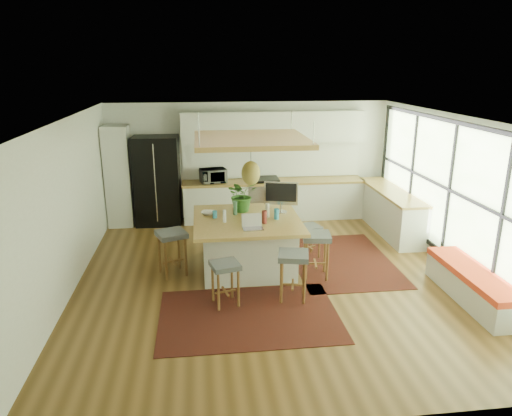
{
  "coord_description": "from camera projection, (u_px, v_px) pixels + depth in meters",
  "views": [
    {
      "loc": [
        -1.16,
        -7.32,
        3.51
      ],
      "look_at": [
        -0.2,
        0.5,
        1.1
      ],
      "focal_mm": 33.01,
      "sensor_mm": 36.0,
      "label": 1
    }
  ],
  "objects": [
    {
      "name": "floor",
      "position": [
        271.0,
        277.0,
        8.12
      ],
      "size": [
        7.0,
        7.0,
        0.0
      ],
      "primitive_type": "plane",
      "color": "#523717",
      "rests_on": "ground"
    },
    {
      "name": "ceiling",
      "position": [
        273.0,
        119.0,
        7.32
      ],
      "size": [
        7.0,
        7.0,
        0.0
      ],
      "primitive_type": "plane",
      "rotation": [
        3.14,
        0.0,
        0.0
      ],
      "color": "white",
      "rests_on": "ground"
    },
    {
      "name": "wall_back",
      "position": [
        249.0,
        160.0,
        11.04
      ],
      "size": [
        6.5,
        0.0,
        6.5
      ],
      "primitive_type": "plane",
      "rotation": [
        1.57,
        0.0,
        0.0
      ],
      "color": "silver",
      "rests_on": "ground"
    },
    {
      "name": "wall_front",
      "position": [
        329.0,
        306.0,
        4.4
      ],
      "size": [
        6.5,
        0.0,
        6.5
      ],
      "primitive_type": "plane",
      "rotation": [
        -1.57,
        0.0,
        0.0
      ],
      "color": "silver",
      "rests_on": "ground"
    },
    {
      "name": "wall_left",
      "position": [
        66.0,
        209.0,
        7.34
      ],
      "size": [
        0.0,
        7.0,
        7.0
      ],
      "primitive_type": "plane",
      "rotation": [
        1.57,
        0.0,
        1.57
      ],
      "color": "silver",
      "rests_on": "ground"
    },
    {
      "name": "wall_right",
      "position": [
        458.0,
        195.0,
        8.1
      ],
      "size": [
        0.0,
        7.0,
        7.0
      ],
      "primitive_type": "plane",
      "rotation": [
        1.57,
        0.0,
        -1.57
      ],
      "color": "silver",
      "rests_on": "ground"
    },
    {
      "name": "window_wall",
      "position": [
        457.0,
        193.0,
        8.08
      ],
      "size": [
        0.1,
        6.2,
        2.6
      ],
      "primitive_type": null,
      "color": "black",
      "rests_on": "wall_right"
    },
    {
      "name": "pantry",
      "position": [
        119.0,
        176.0,
        10.46
      ],
      "size": [
        0.55,
        0.6,
        2.25
      ],
      "primitive_type": "cube",
      "color": "silver",
      "rests_on": "floor"
    },
    {
      "name": "back_counter_base",
      "position": [
        274.0,
        201.0,
        11.07
      ],
      "size": [
        4.2,
        0.6,
        0.88
      ],
      "primitive_type": "cube",
      "color": "silver",
      "rests_on": "floor"
    },
    {
      "name": "back_counter_top",
      "position": [
        274.0,
        182.0,
        10.93
      ],
      "size": [
        4.24,
        0.64,
        0.05
      ],
      "primitive_type": "cube",
      "color": "olive",
      "rests_on": "back_counter_base"
    },
    {
      "name": "backsplash",
      "position": [
        272.0,
        160.0,
        11.09
      ],
      "size": [
        4.2,
        0.02,
        0.8
      ],
      "primitive_type": "cube",
      "color": "white",
      "rests_on": "wall_back"
    },
    {
      "name": "upper_cabinets",
      "position": [
        274.0,
        127.0,
        10.7
      ],
      "size": [
        4.2,
        0.34,
        0.7
      ],
      "primitive_type": "cube",
      "color": "silver",
      "rests_on": "wall_back"
    },
    {
      "name": "range",
      "position": [
        263.0,
        199.0,
        11.02
      ],
      "size": [
        0.76,
        0.62,
        1.0
      ],
      "primitive_type": null,
      "color": "#A5A5AA",
      "rests_on": "floor"
    },
    {
      "name": "right_counter_base",
      "position": [
        390.0,
        212.0,
        10.23
      ],
      "size": [
        0.6,
        2.5,
        0.88
      ],
      "primitive_type": "cube",
      "color": "silver",
      "rests_on": "floor"
    },
    {
      "name": "right_counter_top",
      "position": [
        392.0,
        191.0,
        10.09
      ],
      "size": [
        0.64,
        2.54,
        0.05
      ],
      "primitive_type": "cube",
      "color": "olive",
      "rests_on": "right_counter_base"
    },
    {
      "name": "window_bench",
      "position": [
        472.0,
        285.0,
        7.25
      ],
      "size": [
        0.52,
        2.0,
        0.5
      ],
      "primitive_type": null,
      "color": "silver",
      "rests_on": "floor"
    },
    {
      "name": "ceiling_panel",
      "position": [
        251.0,
        156.0,
        7.86
      ],
      "size": [
        1.86,
        1.86,
        0.8
      ],
      "primitive_type": null,
      "color": "olive",
      "rests_on": "ceiling"
    },
    {
      "name": "rug_near",
      "position": [
        249.0,
        316.0,
        6.85
      ],
      "size": [
        2.6,
        1.8,
        0.01
      ],
      "primitive_type": "cube",
      "color": "black",
      "rests_on": "floor"
    },
    {
      "name": "rug_right",
      "position": [
        341.0,
        260.0,
        8.79
      ],
      "size": [
        1.8,
        2.6,
        0.01
      ],
      "primitive_type": "cube",
      "color": "black",
      "rests_on": "floor"
    },
    {
      "name": "fridge",
      "position": [
        158.0,
        184.0,
        10.64
      ],
      "size": [
        1.03,
        0.82,
        2.01
      ],
      "primitive_type": null,
      "rotation": [
        0.0,
        0.0,
        -0.04
      ],
      "color": "black",
      "rests_on": "floor"
    },
    {
      "name": "island",
      "position": [
        247.0,
        243.0,
        8.36
      ],
      "size": [
        1.85,
        1.85,
        0.93
      ],
      "primitive_type": null,
      "color": "olive",
      "rests_on": "floor"
    },
    {
      "name": "stool_near_left",
      "position": [
        225.0,
        283.0,
        7.09
      ],
      "size": [
        0.49,
        0.49,
        0.69
      ],
      "primitive_type": null,
      "rotation": [
        0.0,
        0.0,
        0.24
      ],
      "color": "#464A4E",
      "rests_on": "floor"
    },
    {
      "name": "stool_near_right",
      "position": [
        293.0,
        278.0,
        7.27
      ],
      "size": [
        0.54,
        0.54,
        0.77
      ],
      "primitive_type": null,
      "rotation": [
        0.0,
        0.0,
        -0.21
      ],
      "color": "#464A4E",
      "rests_on": "floor"
    },
    {
      "name": "stool_right_front",
      "position": [
        316.0,
        257.0,
        8.03
      ],
      "size": [
        0.53,
        0.53,
        0.78
      ],
      "primitive_type": null,
      "rotation": [
        0.0,
        0.0,
        1.42
      ],
      "color": "#464A4E",
      "rests_on": "floor"
    },
    {
      "name": "stool_right_back",
      "position": [
        309.0,
        239.0,
        8.87
      ],
      "size": [
        0.47,
        0.47,
        0.63
      ],
      "primitive_type": null,
      "rotation": [
        0.0,
        0.0,
        1.88
      ],
      "color": "#464A4E",
      "rests_on": "floor"
    },
    {
      "name": "stool_left_side",
      "position": [
        173.0,
        255.0,
        8.13
      ],
      "size": [
        0.6,
        0.6,
        0.79
      ],
      "primitive_type": null,
      "rotation": [
        0.0,
        0.0,
        -1.2
      ],
      "color": "#464A4E",
      "rests_on": "floor"
    },
    {
      "name": "laptop",
      "position": [
        253.0,
        222.0,
        7.66
      ],
      "size": [
        0.35,
        0.37,
        0.25
      ],
      "primitive_type": null,
      "rotation": [
        0.0,
        0.0,
        0.06
      ],
      "color": "#A5A5AA",
      "rests_on": "island"
    },
    {
      "name": "monitor",
      "position": [
        281.0,
        199.0,
        8.5
      ],
      "size": [
        0.66,
        0.37,
        0.58
      ],
      "primitive_type": null,
      "rotation": [
        0.0,
        0.0,
        -0.25
      ],
      "color": "#A5A5AA",
      "rests_on": "island"
    },
    {
      "name": "microwave",
      "position": [
        213.0,
        174.0,
        10.69
      ],
      "size": [
        0.62,
        0.43,
        0.39
      ],
      "primitive_type": "imported",
      "rotation": [
        0.0,
        0.0,
        0.21
      ],
      "color": "#A5A5AA",
      "rests_on": "back_counter_top"
    },
    {
      "name": "island_plant",
      "position": [
        242.0,
        198.0,
        8.58
      ],
      "size": [
        0.82,
        0.84,
        0.49
      ],
      "primitive_type": "imported",
      "rotation": [
        0.0,
        0.0,
        0.57
      ],
      "color": "#1E4C19",
      "rests_on": "island"
    },
    {
      "name": "island_bowl",
      "position": [
        208.0,
        213.0,
        8.44
      ],
      "size": [
        0.29,
        0.29,
        0.06
      ],
      "primitive_type": "imported",
      "rotation": [
        0.0,
        0.0,
        -0.24
      ],
      "color": "beige",
      "rests_on": "island"
    },
    {
      "name": "island_bottle_0",
      "position": [
        215.0,
        213.0,
        8.22
      ],
      "size": [
        0.07,
        0.07,
        0.19
      ],
      "primitive_type": "cylinder",
      "color": "teal",
      "rests_on": "island"
    },
    {
      "name": "island_bottle_1",
      "position": [
        224.0,
        217.0,
        8.0
      ],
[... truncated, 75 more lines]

